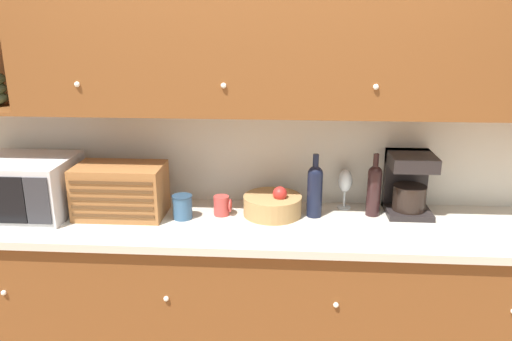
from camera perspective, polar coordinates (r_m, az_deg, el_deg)
The scene contains 14 objects.
ground_plane at distance 3.31m, azimuth 0.27°, elevation -18.27°, with size 24.00×24.00×0.00m, color #896647.
wall_back at distance 2.80m, azimuth 0.34°, elevation 4.40°, with size 5.63×0.06×2.60m.
counter_unit at distance 2.80m, azimuth -0.13°, elevation -14.34°, with size 3.25×0.65×0.91m.
backsplash_panel at distance 2.80m, azimuth 0.29°, elevation 1.79°, with size 3.23×0.01×0.54m.
upper_cabinets at distance 2.52m, azimuth 4.08°, elevation 16.53°, with size 3.23×0.39×0.89m.
microwave at distance 2.93m, azimuth -25.28°, elevation -1.66°, with size 0.54×0.43×0.30m.
bread_box at distance 2.72m, azimuth -15.21°, elevation -2.22°, with size 0.46×0.28×0.27m.
storage_canister at distance 2.63m, azimuth -8.41°, elevation -4.14°, with size 0.11×0.11×0.13m.
mug at distance 2.66m, azimuth -3.89°, elevation -4.02°, with size 0.09×0.08×0.11m.
fruit_basket at distance 2.66m, azimuth 1.93°, elevation -3.95°, with size 0.31×0.31×0.17m.
wine_bottle at distance 2.62m, azimuth 6.74°, elevation -2.07°, with size 0.08×0.08×0.34m.
wine_glass at distance 2.76m, azimuth 10.15°, elevation -1.30°, with size 0.08×0.08×0.22m.
second_wine_bottle at distance 2.69m, azimuth 13.34°, elevation -1.96°, with size 0.07×0.07×0.34m.
coffee_maker at distance 2.78m, azimuth 17.03°, elevation -1.32°, with size 0.23×0.26×0.33m.
Camera 1 is at (0.17, -2.70, 1.91)m, focal length 35.00 mm.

